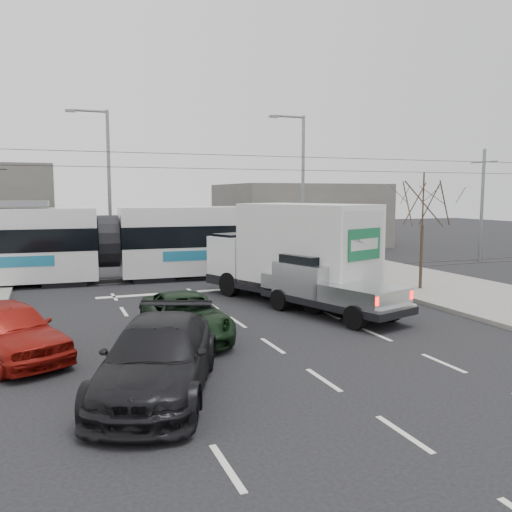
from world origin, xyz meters
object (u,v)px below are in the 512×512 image
object	(u,v)px
red_car	(8,330)
dark_car	(158,358)
street_lamp_far	(106,179)
box_truck	(294,253)
green_car	(185,316)
bare_tree	(423,204)
silver_pickup	(326,285)
tram	(107,243)
navy_pickup	(300,270)
traffic_signal	(351,224)
street_lamp_near	(300,180)

from	to	relation	value
red_car	dark_car	distance (m)	4.87
street_lamp_far	red_car	bearing A→B (deg)	-103.68
box_truck	dark_car	distance (m)	10.68
green_car	box_truck	bearing A→B (deg)	38.10
bare_tree	box_truck	world-z (taller)	bare_tree
silver_pickup	street_lamp_far	bearing A→B (deg)	92.85
red_car	silver_pickup	bearing A→B (deg)	-14.73
tram	navy_pickup	world-z (taller)	tram
box_truck	street_lamp_far	bearing A→B (deg)	91.01
bare_tree	silver_pickup	distance (m)	7.01
tram	green_car	distance (m)	11.55
tram	green_car	size ratio (longest dim) A/B	5.60
street_lamp_far	navy_pickup	distance (m)	14.30
traffic_signal	navy_pickup	world-z (taller)	traffic_signal
dark_car	tram	bearing A→B (deg)	109.55
street_lamp_near	green_car	distance (m)	19.40
navy_pickup	green_car	bearing A→B (deg)	-150.06
navy_pickup	dark_car	world-z (taller)	navy_pickup
traffic_signal	box_truck	world-z (taller)	box_truck
tram	street_lamp_far	bearing A→B (deg)	86.91
green_car	dark_car	distance (m)	4.48
street_lamp_near	dark_car	size ratio (longest dim) A/B	1.68
tram	silver_pickup	bearing A→B (deg)	-54.60
tram	box_truck	distance (m)	9.91
traffic_signal	street_lamp_near	bearing A→B (deg)	83.59
bare_tree	street_lamp_far	world-z (taller)	street_lamp_far
dark_car	green_car	bearing A→B (deg)	90.84
bare_tree	green_car	bearing A→B (deg)	-161.67
bare_tree	silver_pickup	world-z (taller)	bare_tree
silver_pickup	green_car	size ratio (longest dim) A/B	1.28
street_lamp_near	street_lamp_far	xyz separation A→B (m)	(-11.50, 2.00, 0.00)
street_lamp_near	navy_pickup	distance (m)	11.77
box_truck	red_car	size ratio (longest dim) A/B	1.81
silver_pickup	red_car	xyz separation A→B (m)	(-10.13, -1.81, -0.26)
green_car	red_car	distance (m)	4.74
silver_pickup	green_car	xyz separation A→B (m)	(-5.41, -1.36, -0.38)
bare_tree	street_lamp_far	size ratio (longest dim) A/B	0.56
navy_pickup	street_lamp_near	bearing A→B (deg)	54.05
silver_pickup	red_car	bearing A→B (deg)	172.91
street_lamp_near	green_car	bearing A→B (deg)	-126.00
navy_pickup	green_car	xyz separation A→B (m)	(-6.31, -5.33, -0.36)
box_truck	green_car	xyz separation A→B (m)	(-5.36, -3.85, -1.25)
dark_car	red_car	bearing A→B (deg)	151.61
street_lamp_far	navy_pickup	world-z (taller)	street_lamp_far
traffic_signal	street_lamp_near	world-z (taller)	street_lamp_near
bare_tree	dark_car	size ratio (longest dim) A/B	0.93
traffic_signal	tram	world-z (taller)	tram
tram	red_car	xyz separation A→B (m)	(-3.71, -11.89, -1.13)
navy_pickup	red_car	xyz separation A→B (m)	(-11.03, -5.78, -0.25)
silver_pickup	box_truck	world-z (taller)	box_truck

